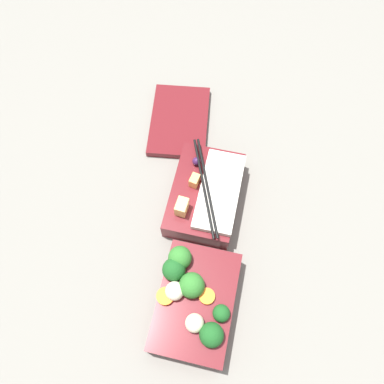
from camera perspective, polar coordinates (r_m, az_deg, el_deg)
The scene contains 4 objects.
ground_plane at distance 0.72m, azimuth 2.14°, elevation -9.81°, with size 3.00×3.00×0.00m, color slate.
bento_tray_vegetable at distance 0.67m, azimuth 0.11°, elevation -16.01°, with size 0.19×0.13×0.08m.
bento_tray_rice at distance 0.74m, azimuth 2.14°, elevation -0.32°, with size 0.20×0.13×0.08m.
bento_lid at distance 0.85m, azimuth -1.93°, elevation 10.79°, with size 0.19×0.13×0.02m, color maroon.
Camera 1 is at (-0.20, -0.02, 0.69)m, focal length 35.00 mm.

